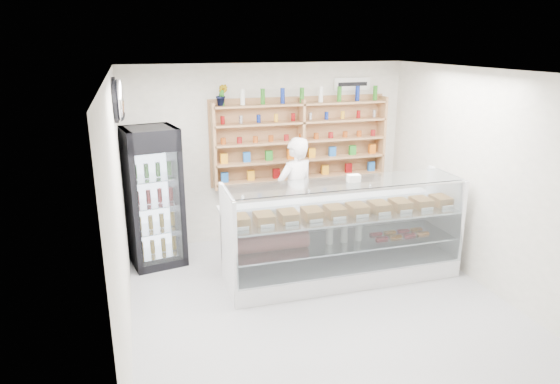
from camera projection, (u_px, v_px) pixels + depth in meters
name	position (u px, v px, depth m)	size (l,w,h in m)	color
room	(326.00, 198.00, 5.68)	(5.00, 5.00, 5.00)	#A4A3A8
display_counter	(341.00, 252.00, 6.78)	(3.15, 0.94, 1.37)	white
shop_worker	(295.00, 195.00, 7.57)	(0.64, 0.42, 1.76)	white
drinks_cooler	(153.00, 197.00, 7.06)	(0.84, 0.82, 1.99)	black
wall_shelving	(301.00, 141.00, 7.91)	(2.84, 0.28, 1.33)	#AA8050
potted_plant	(222.00, 95.00, 7.34)	(0.17, 0.14, 0.32)	#1E6626
security_mirror	(120.00, 100.00, 5.88)	(0.15, 0.50, 0.50)	silver
wall_sign	(352.00, 84.00, 8.02)	(0.62, 0.03, 0.20)	white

